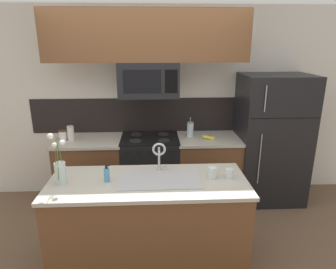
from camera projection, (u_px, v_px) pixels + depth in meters
ground_plane at (151, 240)px, 3.38m from camera, size 10.00×10.00×0.00m
rear_partition at (171, 104)px, 4.22m from camera, size 5.20×0.10×2.60m
splash_band at (150, 115)px, 4.20m from camera, size 3.26×0.01×0.48m
back_counter_left at (91, 171)px, 4.06m from camera, size 0.87×0.65×0.91m
back_counter_right at (207, 169)px, 4.13m from camera, size 0.84×0.65×0.91m
stove_range at (150, 170)px, 4.10m from camera, size 0.76×0.64×0.93m
microwave at (149, 79)px, 3.71m from camera, size 0.74×0.40×0.43m
upper_cabinet_band at (147, 36)px, 3.53m from camera, size 2.42×0.34×0.60m
refrigerator at (271, 139)px, 4.07m from camera, size 0.90×0.74×1.74m
storage_jar_tall at (63, 135)px, 3.87m from camera, size 0.09×0.09×0.13m
storage_jar_medium at (71, 133)px, 3.86m from camera, size 0.09×0.09×0.19m
banana_bunch at (209, 137)px, 3.93m from camera, size 0.19×0.12×0.08m
french_press at (190, 129)px, 4.01m from camera, size 0.09×0.09×0.27m
island_counter at (149, 223)px, 2.91m from camera, size 1.85×0.74×0.91m
kitchen_sink at (160, 187)px, 2.80m from camera, size 0.76×0.39×0.16m
sink_faucet at (159, 153)px, 2.90m from camera, size 0.14×0.14×0.31m
dish_soap_bottle at (107, 175)px, 2.73m from camera, size 0.06×0.05×0.16m
drinking_glass at (212, 172)px, 2.81m from camera, size 0.08×0.08×0.11m
spare_glass at (229, 173)px, 2.81m from camera, size 0.07×0.07×0.09m
flower_vase at (60, 170)px, 2.68m from camera, size 0.14×0.14×0.48m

